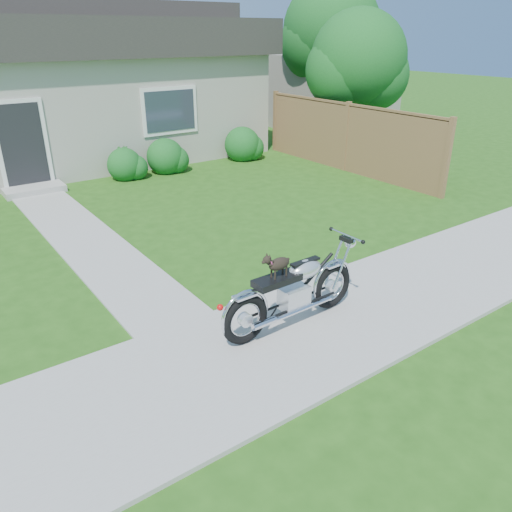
% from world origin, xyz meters
% --- Properties ---
extents(ground, '(80.00, 80.00, 0.00)m').
position_xyz_m(ground, '(0.00, 0.00, 0.00)').
color(ground, '#235114').
rests_on(ground, ground).
extents(sidewalk, '(24.00, 2.20, 0.04)m').
position_xyz_m(sidewalk, '(0.00, 0.00, 0.02)').
color(sidewalk, '#9E9B93').
rests_on(sidewalk, ground).
extents(walkway, '(1.20, 8.00, 0.03)m').
position_xyz_m(walkway, '(-1.50, 5.00, 0.01)').
color(walkway, '#9E9B93').
rests_on(walkway, ground).
extents(house, '(12.60, 7.03, 4.50)m').
position_xyz_m(house, '(-0.00, 11.99, 2.16)').
color(house, '#A59F95').
rests_on(house, ground).
extents(fence, '(0.12, 6.62, 1.90)m').
position_xyz_m(fence, '(6.30, 5.75, 0.94)').
color(fence, olive).
rests_on(fence, ground).
extents(tree_near, '(2.84, 2.81, 4.32)m').
position_xyz_m(tree_near, '(7.82, 6.77, 2.77)').
color(tree_near, '#3D2B1C').
rests_on(tree_near, ground).
extents(tree_far, '(3.57, 3.57, 5.47)m').
position_xyz_m(tree_far, '(10.10, 10.39, 3.51)').
color(tree_far, '#3D2B1C').
rests_on(tree_far, ground).
extents(shrub_row, '(11.35, 1.09, 1.09)m').
position_xyz_m(shrub_row, '(-0.11, 8.50, 0.44)').
color(shrub_row, '#17571E').
rests_on(shrub_row, ground).
extents(potted_plant_right, '(0.68, 0.68, 0.86)m').
position_xyz_m(potted_plant_right, '(0.79, 8.55, 0.43)').
color(potted_plant_right, '#195B1B').
rests_on(potted_plant_right, ground).
extents(motorcycle_with_dog, '(2.22, 0.60, 1.12)m').
position_xyz_m(motorcycle_with_dog, '(-0.19, 0.20, 0.54)').
color(motorcycle_with_dog, black).
rests_on(motorcycle_with_dog, sidewalk).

